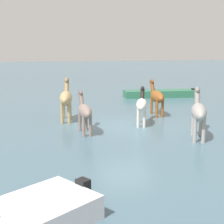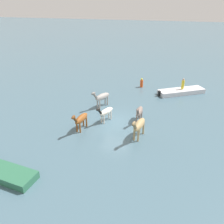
{
  "view_description": "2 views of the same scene",
  "coord_description": "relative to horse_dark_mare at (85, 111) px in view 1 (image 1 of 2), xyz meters",
  "views": [
    {
      "loc": [
        -13.84,
        4.66,
        3.42
      ],
      "look_at": [
        -0.09,
        0.66,
        0.73
      ],
      "focal_mm": 51.88,
      "sensor_mm": 36.0,
      "label": 1
    },
    {
      "loc": [
        17.93,
        4.35,
        10.22
      ],
      "look_at": [
        -0.39,
        -0.42,
        0.74
      ],
      "focal_mm": 37.15,
      "sensor_mm": 36.0,
      "label": 2
    }
  ],
  "objects": [
    {
      "name": "horse_pinto_flank",
      "position": [
        0.83,
        -2.9,
        0.0
      ],
      "size": [
        2.16,
        1.18,
        1.72
      ],
      "rotation": [
        0.0,
        0.0,
        5.88
      ],
      "color": "silver",
      "rests_on": "ground_plane"
    },
    {
      "name": "boat_motor_center",
      "position": [
        9.31,
        -7.64,
        -0.77
      ],
      "size": [
        2.17,
        5.57,
        0.76
      ],
      "rotation": [
        0.0,
        0.0,
        1.44
      ],
      "color": "#2D6B4C",
      "rests_on": "ground_plane"
    },
    {
      "name": "horse_dark_mare",
      "position": [
        0.0,
        0.0,
        0.0
      ],
      "size": [
        2.21,
        0.57,
        1.72
      ],
      "rotation": [
        0.0,
        0.0,
        6.25
      ],
      "color": "gray",
      "rests_on": "ground_plane"
    },
    {
      "name": "horse_mid_herd",
      "position": [
        2.79,
        0.37,
        0.18
      ],
      "size": [
        2.65,
        0.99,
        2.05
      ],
      "rotation": [
        0.0,
        0.0,
        6.09
      ],
      "color": "tan",
      "rests_on": "ground_plane"
    },
    {
      "name": "horse_lead",
      "position": [
        2.77,
        -4.52,
        0.07
      ],
      "size": [
        2.4,
        0.81,
        1.85
      ],
      "rotation": [
        0.0,
        0.0,
        6.14
      ],
      "color": "brown",
      "rests_on": "ground_plane"
    },
    {
      "name": "horse_dun_straggler",
      "position": [
        -2.08,
        -4.15,
        0.13
      ],
      "size": [
        2.41,
        1.47,
        1.95
      ],
      "rotation": [
        0.0,
        0.0,
        5.82
      ],
      "color": "#9E9993",
      "rests_on": "ground_plane"
    },
    {
      "name": "ground_plane",
      "position": [
        0.71,
        -2.04,
        -0.95
      ],
      "size": [
        199.64,
        199.64,
        0.0
      ],
      "primitive_type": "plane",
      "color": "#476675"
    }
  ]
}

